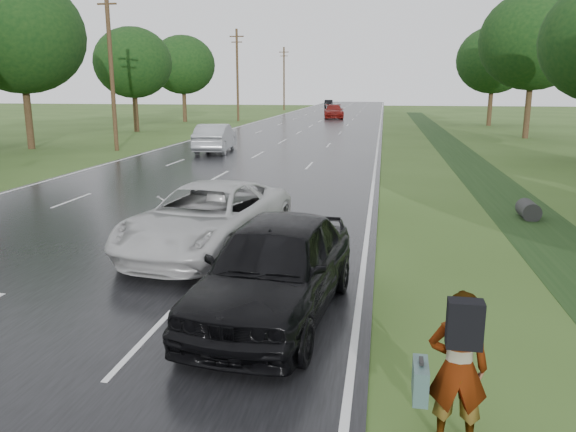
# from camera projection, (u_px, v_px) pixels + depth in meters

# --- Properties ---
(road) EXTENTS (14.00, 180.00, 0.04)m
(road) POSITION_uv_depth(u_px,v_px,m) (307.00, 128.00, 52.51)
(road) COLOR black
(road) RESTS_ON ground
(edge_stripe_east) EXTENTS (0.12, 180.00, 0.01)m
(edge_stripe_east) POSITION_uv_depth(u_px,v_px,m) (380.00, 129.00, 51.41)
(edge_stripe_east) COLOR silver
(edge_stripe_east) RESTS_ON road
(edge_stripe_west) EXTENTS (0.12, 180.00, 0.01)m
(edge_stripe_west) POSITION_uv_depth(u_px,v_px,m) (237.00, 127.00, 53.60)
(edge_stripe_west) COLOR silver
(edge_stripe_west) RESTS_ON road
(center_line) EXTENTS (0.12, 180.00, 0.01)m
(center_line) POSITION_uv_depth(u_px,v_px,m) (307.00, 128.00, 52.51)
(center_line) COLOR silver
(center_line) RESTS_ON road
(drainage_ditch) EXTENTS (2.20, 120.00, 0.56)m
(drainage_ditch) POSITION_uv_depth(u_px,v_px,m) (481.00, 174.00, 25.39)
(drainage_ditch) COLOR black
(drainage_ditch) RESTS_ON ground
(utility_pole_mid) EXTENTS (1.60, 0.26, 10.00)m
(utility_pole_mid) POSITION_uv_depth(u_px,v_px,m) (111.00, 64.00, 33.62)
(utility_pole_mid) COLOR #3E2B19
(utility_pole_mid) RESTS_ON ground
(utility_pole_far) EXTENTS (1.60, 0.26, 10.00)m
(utility_pole_far) POSITION_uv_depth(u_px,v_px,m) (237.00, 74.00, 62.43)
(utility_pole_far) COLOR #3E2B19
(utility_pole_far) RESTS_ON ground
(utility_pole_distant) EXTENTS (1.60, 0.26, 10.00)m
(utility_pole_distant) POSITION_uv_depth(u_px,v_px,m) (284.00, 78.00, 91.24)
(utility_pole_distant) COLOR #3E2B19
(utility_pole_distant) RESTS_ON ground
(tree_east_d) EXTENTS (8.00, 8.00, 10.76)m
(tree_east_d) POSITION_uv_depth(u_px,v_px,m) (534.00, 41.00, 41.29)
(tree_east_d) COLOR #3E2B19
(tree_east_d) RESTS_ON ground
(tree_east_f) EXTENTS (7.20, 7.20, 9.62)m
(tree_east_f) POSITION_uv_depth(u_px,v_px,m) (494.00, 60.00, 54.96)
(tree_east_f) COLOR #3E2B19
(tree_east_f) RESTS_ON ground
(tree_west_c) EXTENTS (7.80, 7.80, 10.43)m
(tree_west_c) POSITION_uv_depth(u_px,v_px,m) (20.00, 35.00, 34.17)
(tree_west_c) COLOR #3E2B19
(tree_west_c) RESTS_ON ground
(tree_west_d) EXTENTS (6.60, 6.60, 8.80)m
(tree_west_d) POSITION_uv_depth(u_px,v_px,m) (133.00, 63.00, 47.73)
(tree_west_d) COLOR #3E2B19
(tree_west_d) RESTS_ON ground
(tree_west_f) EXTENTS (7.00, 7.00, 9.29)m
(tree_west_f) POSITION_uv_depth(u_px,v_px,m) (183.00, 65.00, 61.20)
(tree_west_f) COLOR #3E2B19
(tree_west_f) RESTS_ON ground
(pedestrian) EXTENTS (0.81, 0.73, 1.81)m
(pedestrian) POSITION_uv_depth(u_px,v_px,m) (456.00, 366.00, 6.13)
(pedestrian) COLOR #A5998C
(pedestrian) RESTS_ON ground
(white_pickup) EXTENTS (3.45, 6.05, 1.59)m
(white_pickup) POSITION_uv_depth(u_px,v_px,m) (208.00, 218.00, 13.42)
(white_pickup) COLOR #B9B9B9
(white_pickup) RESTS_ON road
(dark_sedan) EXTENTS (2.58, 5.27, 1.73)m
(dark_sedan) POSITION_uv_depth(u_px,v_px,m) (275.00, 267.00, 9.56)
(dark_sedan) COLOR black
(dark_sedan) RESTS_ON road
(silver_sedan) EXTENTS (2.25, 5.23, 1.68)m
(silver_sedan) POSITION_uv_depth(u_px,v_px,m) (215.00, 138.00, 33.55)
(silver_sedan) COLOR #9B9EA3
(silver_sedan) RESTS_ON road
(far_car_red) EXTENTS (2.96, 5.91, 1.65)m
(far_car_red) POSITION_uv_depth(u_px,v_px,m) (334.00, 111.00, 68.38)
(far_car_red) COLOR maroon
(far_car_red) RESTS_ON road
(far_car_dark) EXTENTS (1.77, 4.32, 1.39)m
(far_car_dark) POSITION_uv_depth(u_px,v_px,m) (329.00, 104.00, 101.96)
(far_car_dark) COLOR black
(far_car_dark) RESTS_ON road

